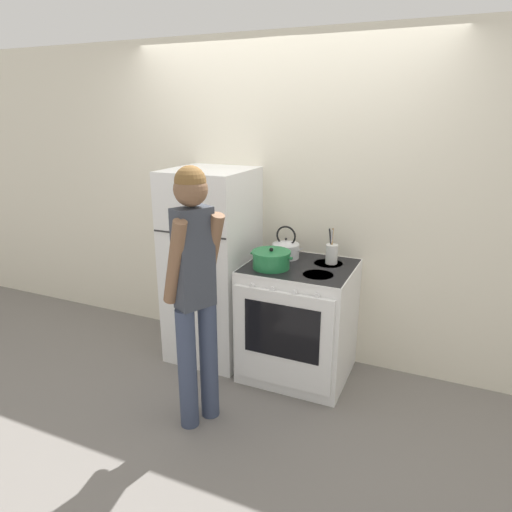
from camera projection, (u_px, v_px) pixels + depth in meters
ground_plane at (277, 345)px, 4.05m from camera, size 14.00×14.00×0.00m
wall_back at (281, 203)px, 3.69m from camera, size 10.00×0.06×2.55m
refrigerator at (212, 266)px, 3.71m from camera, size 0.62×0.67×1.56m
stove_range at (297, 321)px, 3.47m from camera, size 0.79×0.72×0.89m
dutch_oven_pot at (271, 259)px, 3.30m from camera, size 0.32×0.28×0.15m
tea_kettle at (286, 248)px, 3.52m from camera, size 0.26×0.21×0.25m
utensil_jar at (332, 253)px, 3.39m from camera, size 0.09×0.09×0.27m
person at (195, 286)px, 2.79m from camera, size 0.37×0.41×1.69m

